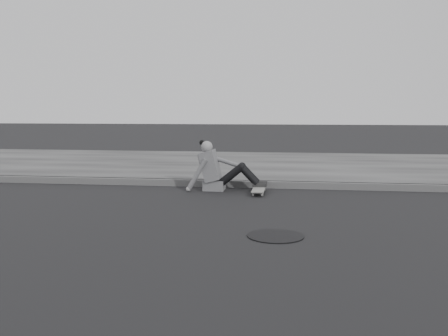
% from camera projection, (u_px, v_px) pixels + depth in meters
% --- Properties ---
extents(ground, '(80.00, 80.00, 0.00)m').
position_uv_depth(ground, '(231.00, 218.00, 6.50)').
color(ground, black).
rests_on(ground, ground).
extents(curb, '(24.00, 0.16, 0.12)m').
position_uv_depth(curb, '(249.00, 184.00, 9.03)').
color(curb, '#4E4E4E').
rests_on(curb, ground).
extents(sidewalk, '(24.00, 6.00, 0.12)m').
position_uv_depth(sidewalk, '(260.00, 165.00, 12.00)').
color(sidewalk, '#3D3D3D').
rests_on(sidewalk, ground).
extents(manhole, '(0.63, 0.63, 0.01)m').
position_uv_depth(manhole, '(276.00, 236.00, 5.55)').
color(manhole, black).
rests_on(manhole, ground).
extents(skateboard, '(0.20, 0.78, 0.09)m').
position_uv_depth(skateboard, '(259.00, 189.00, 8.37)').
color(skateboard, '#A8A7A2').
rests_on(skateboard, ground).
extents(seated_woman, '(1.38, 0.46, 0.88)m').
position_uv_depth(seated_woman, '(218.00, 170.00, 8.68)').
color(seated_woman, '#5B5B5E').
rests_on(seated_woman, ground).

